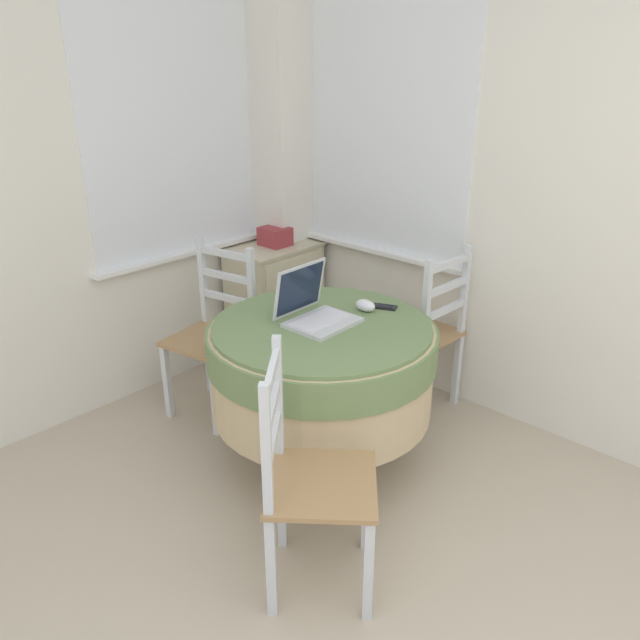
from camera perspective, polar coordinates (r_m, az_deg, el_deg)
corner_room_shell at (r=2.84m, az=-2.44°, el=11.74°), size 4.39×4.63×2.55m
round_dining_table at (r=2.87m, az=0.17°, el=-3.90°), size 1.04×1.04×0.72m
laptop at (r=2.80m, az=-0.50°, el=0.88°), size 0.31×0.29×0.25m
computer_mouse at (r=2.94m, az=4.16°, el=1.33°), size 0.07×0.10×0.05m
cell_phone at (r=2.99m, az=5.94°, el=1.21°), size 0.10×0.13×0.01m
dining_chair_near_back_window at (r=3.40m, az=-9.63°, el=-1.40°), size 0.45×0.46×0.93m
dining_chair_near_right_window at (r=3.41m, az=9.44°, el=-1.26°), size 0.41×0.40×0.93m
dining_chair_camera_near at (r=2.28m, az=-0.98°, el=-14.52°), size 0.55×0.55×0.93m
corner_cabinet at (r=4.04m, az=-4.12°, el=1.80°), size 0.57×0.40×0.74m
storage_box at (r=3.91m, az=-4.13°, el=7.64°), size 0.15×0.17×0.11m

